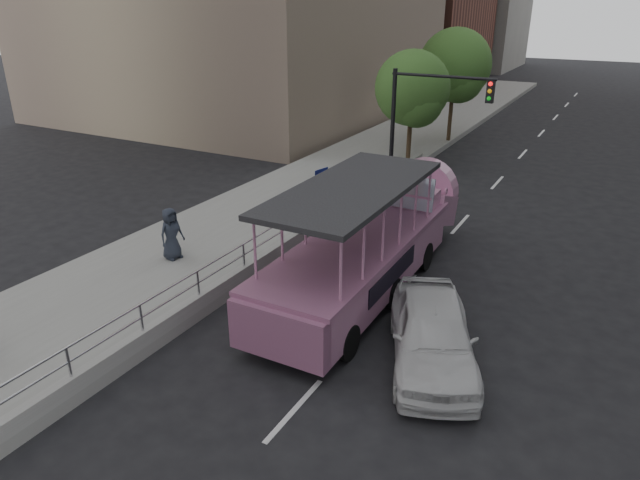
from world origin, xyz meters
TOP-DOWN VIEW (x-y plane):
  - ground at (0.00, 0.00)m, footprint 160.00×160.00m
  - sidewalk at (-5.75, 10.00)m, footprint 5.50×80.00m
  - kerb_wall at (-3.12, 2.00)m, footprint 0.24×30.00m
  - guardrail at (-3.12, 2.00)m, footprint 0.07×22.00m
  - duck_boat at (-0.01, 4.06)m, footprint 2.64×10.20m
  - car at (2.89, 0.96)m, footprint 3.49×4.92m
  - pedestrian_far at (-5.86, 2.02)m, footprint 0.67×0.89m
  - parking_sign at (-2.56, 5.64)m, footprint 0.15×0.61m
  - traffic_signal at (-1.70, 12.50)m, footprint 4.20×0.32m
  - street_tree_near at (-3.30, 15.93)m, footprint 3.52×3.52m
  - street_tree_far at (-3.10, 21.93)m, footprint 3.97×3.97m

SIDE VIEW (x-z plane):
  - ground at x=0.00m, z-range 0.00..0.00m
  - sidewalk at x=-5.75m, z-range 0.00..0.30m
  - kerb_wall at x=-3.12m, z-range 0.30..0.66m
  - car at x=2.89m, z-range 0.00..1.56m
  - pedestrian_far at x=-5.86m, z-range 0.30..1.95m
  - guardrail at x=-3.12m, z-range 0.79..1.50m
  - duck_boat at x=-0.01m, z-range -0.44..2.94m
  - parking_sign at x=-2.56m, z-range 0.35..3.09m
  - traffic_signal at x=-1.70m, z-range 0.90..6.10m
  - street_tree_near at x=-3.30m, z-range 0.96..6.68m
  - street_tree_far at x=-3.10m, z-range 1.08..7.53m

